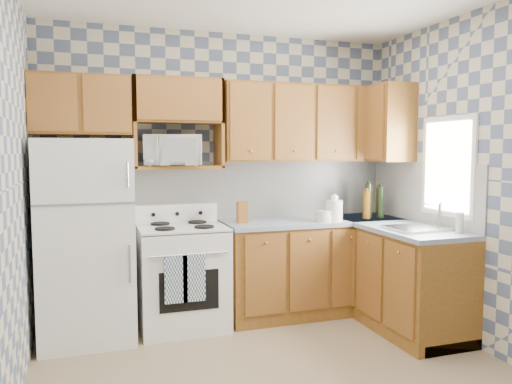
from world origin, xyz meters
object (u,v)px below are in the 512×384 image
(microwave, at_px, (173,150))
(electric_kettle, at_px, (334,211))
(refrigerator, at_px, (86,240))
(stove_body, at_px, (182,278))

(microwave, relative_size, electric_kettle, 2.51)
(refrigerator, height_order, microwave, microwave)
(refrigerator, distance_m, electric_kettle, 2.23)
(electric_kettle, bearing_deg, stove_body, 173.27)
(refrigerator, bearing_deg, microwave, 9.82)
(refrigerator, distance_m, stove_body, 0.89)
(microwave, xyz_separation_m, electric_kettle, (1.47, -0.27, -0.57))
(refrigerator, height_order, stove_body, refrigerator)
(microwave, distance_m, electric_kettle, 1.60)
(stove_body, height_order, electric_kettle, electric_kettle)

